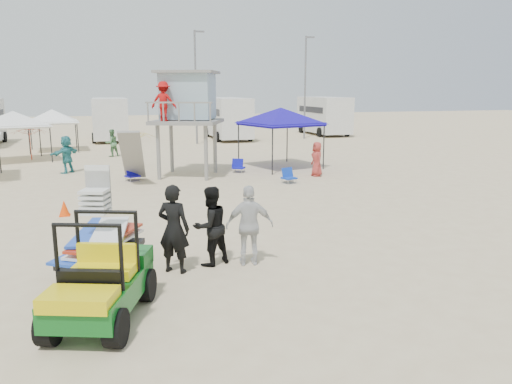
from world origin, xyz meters
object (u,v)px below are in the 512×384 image
object	(u,v)px
surf_trailer	(101,237)
canopy_blue	(281,111)
lifeguard_tower	(184,100)
man_left	(174,229)
utility_cart	(99,275)

from	to	relation	value
surf_trailer	canopy_blue	world-z (taller)	canopy_blue
canopy_blue	surf_trailer	bearing A→B (deg)	-123.19
lifeguard_tower	surf_trailer	bearing A→B (deg)	-106.63
lifeguard_tower	man_left	bearing A→B (deg)	-99.56
man_left	lifeguard_tower	world-z (taller)	lifeguard_tower
lifeguard_tower	canopy_blue	bearing A→B (deg)	11.66
lifeguard_tower	canopy_blue	xyz separation A→B (m)	(4.95, 1.02, -0.57)
man_left	canopy_blue	xyz separation A→B (m)	(7.03, 13.37, 1.91)
surf_trailer	utility_cart	bearing A→B (deg)	-90.08
man_left	surf_trailer	bearing A→B (deg)	20.61
utility_cart	canopy_blue	xyz separation A→B (m)	(8.55, 15.41, 2.03)
utility_cart	man_left	distance (m)	2.54
lifeguard_tower	utility_cart	bearing A→B (deg)	-104.06
utility_cart	surf_trailer	size ratio (longest dim) A/B	1.04
surf_trailer	man_left	size ratio (longest dim) A/B	1.31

